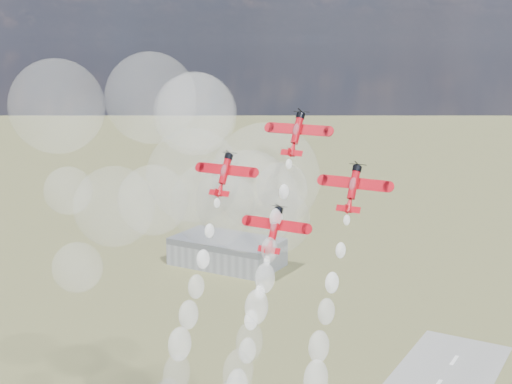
{
  "coord_description": "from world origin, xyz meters",
  "views": [
    {
      "loc": [
        51.4,
        -93.18,
        104.23
      ],
      "look_at": [
        -10.35,
        15.16,
        77.53
      ],
      "focal_mm": 50.0,
      "sensor_mm": 36.0,
      "label": 1
    }
  ],
  "objects_px": {
    "hangar": "(227,252)",
    "plane_slot": "(274,229)",
    "plane_left": "(224,173)",
    "plane_lead": "(297,133)",
    "plane_right": "(353,187)"
  },
  "relations": [
    {
      "from": "plane_lead",
      "to": "plane_slot",
      "type": "bearing_deg",
      "value": -90.0
    },
    {
      "from": "plane_lead",
      "to": "plane_slot",
      "type": "xyz_separation_m",
      "value": [
        0.0,
        -8.15,
        -15.62
      ]
    },
    {
      "from": "plane_lead",
      "to": "plane_left",
      "type": "height_order",
      "value": "plane_lead"
    },
    {
      "from": "hangar",
      "to": "plane_left",
      "type": "distance_m",
      "value": 208.04
    },
    {
      "from": "plane_left",
      "to": "plane_slot",
      "type": "height_order",
      "value": "plane_left"
    },
    {
      "from": "plane_slot",
      "to": "plane_right",
      "type": "bearing_deg",
      "value": 17.95
    },
    {
      "from": "hangar",
      "to": "plane_slot",
      "type": "relative_size",
      "value": 4.26
    },
    {
      "from": "hangar",
      "to": "plane_slot",
      "type": "xyz_separation_m",
      "value": [
        115.65,
        -169.02,
        66.02
      ]
    },
    {
      "from": "hangar",
      "to": "plane_slot",
      "type": "bearing_deg",
      "value": -55.62
    },
    {
      "from": "plane_left",
      "to": "plane_slot",
      "type": "distance_m",
      "value": 15.36
    },
    {
      "from": "plane_right",
      "to": "plane_slot",
      "type": "height_order",
      "value": "plane_right"
    },
    {
      "from": "plane_lead",
      "to": "plane_right",
      "type": "height_order",
      "value": "plane_lead"
    },
    {
      "from": "hangar",
      "to": "plane_slot",
      "type": "height_order",
      "value": "plane_slot"
    },
    {
      "from": "plane_right",
      "to": "plane_slot",
      "type": "bearing_deg",
      "value": -162.05
    },
    {
      "from": "hangar",
      "to": "plane_left",
      "type": "relative_size",
      "value": 4.26
    }
  ]
}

